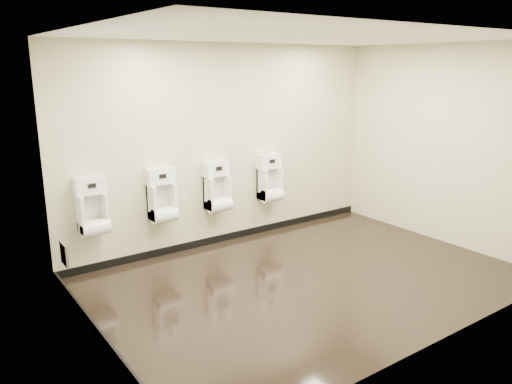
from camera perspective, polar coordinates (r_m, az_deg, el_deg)
ground at (r=6.12m, az=5.96°, el=-9.89°), size 5.00×3.50×0.00m
ceiling at (r=5.59m, az=6.73°, el=17.28°), size 5.00×3.50×0.00m
back_wall at (r=7.08m, az=-3.12°, el=5.34°), size 5.00×0.02×2.80m
front_wall at (r=4.57m, az=20.98°, el=-0.63°), size 5.00×0.02×2.80m
left_wall at (r=4.48m, az=-18.41°, el=-0.68°), size 0.02×3.50×2.80m
right_wall at (r=7.57m, az=20.73°, el=5.02°), size 0.02×3.50×2.80m
tile_overlay_left at (r=4.48m, az=-18.35°, el=-0.67°), size 0.01×3.50×2.80m
skirting_back at (r=7.40m, az=-2.93°, el=-5.05°), size 5.00×0.02×0.10m
skirting_left at (r=4.99m, az=-17.01°, el=-15.80°), size 0.02×3.50×0.10m
access_panel at (r=5.86m, az=-21.06°, el=-6.66°), size 0.04×0.25×0.25m
urinal_0 at (r=6.28m, az=-18.16°, el=-2.04°), size 0.37×0.28×0.69m
urinal_1 at (r=6.58m, az=-10.68°, el=-0.82°), size 0.37×0.28×0.69m
urinal_2 at (r=6.95m, az=-4.42°, el=0.21°), size 0.37×0.28×0.69m
urinal_3 at (r=7.45m, az=1.61°, el=1.20°), size 0.37×0.28×0.69m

